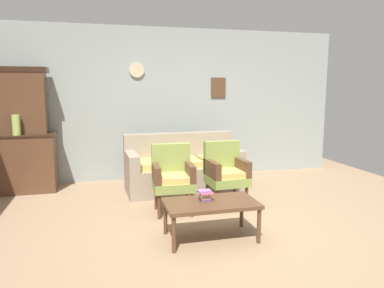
{
  "coord_description": "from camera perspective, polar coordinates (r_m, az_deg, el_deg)",
  "views": [
    {
      "loc": [
        -1.23,
        -3.8,
        1.63
      ],
      "look_at": [
        0.01,
        1.06,
        0.85
      ],
      "focal_mm": 33.41,
      "sensor_mm": 36.0,
      "label": 1
    }
  ],
  "objects": [
    {
      "name": "vase_on_cabinet",
      "position": [
        6.03,
        -26.26,
        2.75
      ],
      "size": [
        0.12,
        0.12,
        0.31
      ],
      "primitive_type": "cylinder",
      "color": "#A6C65E",
      "rests_on": "side_cabinet"
    },
    {
      "name": "ground_plane",
      "position": [
        4.31,
        3.48,
        -13.39
      ],
      "size": [
        7.68,
        7.68,
        0.0
      ],
      "primitive_type": "plane",
      "color": "#997A5B"
    },
    {
      "name": "armchair_by_doorway",
      "position": [
        4.99,
        5.39,
        -4.29
      ],
      "size": [
        0.55,
        0.52,
        0.9
      ],
      "color": "#849947",
      "rests_on": "ground"
    },
    {
      "name": "armchair_near_couch_end",
      "position": [
        4.73,
        -3.11,
        -5.01
      ],
      "size": [
        0.54,
        0.52,
        0.9
      ],
      "color": "#849947",
      "rests_on": "ground"
    },
    {
      "name": "cabinet_upper_hutch",
      "position": [
        6.27,
        -26.35,
        6.29
      ],
      "size": [
        0.99,
        0.38,
        1.03
      ],
      "color": "brown",
      "rests_on": "side_cabinet"
    },
    {
      "name": "coffee_table",
      "position": [
        3.93,
        3.04,
        -9.78
      ],
      "size": [
        1.0,
        0.56,
        0.42
      ],
      "color": "brown",
      "rests_on": "ground"
    },
    {
      "name": "book_stack_on_table",
      "position": [
        3.93,
        2.11,
        -8.12
      ],
      "size": [
        0.17,
        0.11,
        0.12
      ],
      "color": "#6A4B79",
      "rests_on": "coffee_table"
    },
    {
      "name": "side_cabinet",
      "position": [
        6.29,
        -25.88,
        -2.71
      ],
      "size": [
        1.16,
        0.55,
        0.93
      ],
      "color": "brown",
      "rests_on": "ground"
    },
    {
      "name": "wall_back_with_decor",
      "position": [
        6.55,
        -3.46,
        6.4
      ],
      "size": [
        6.4,
        0.09,
        2.7
      ],
      "color": "#939E99",
      "rests_on": "ground"
    },
    {
      "name": "floral_couch",
      "position": [
        5.8,
        -1.43,
        -4.16
      ],
      "size": [
        1.85,
        0.87,
        0.9
      ],
      "color": "gray",
      "rests_on": "ground"
    }
  ]
}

